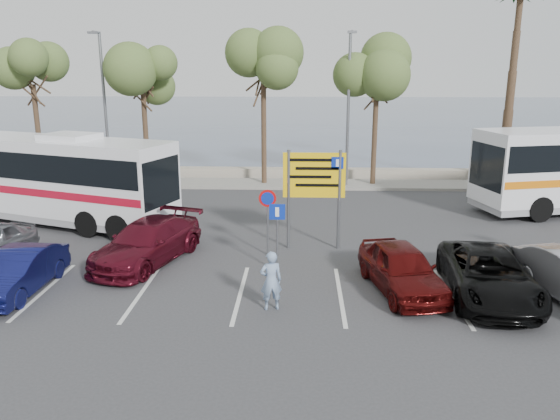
{
  "coord_description": "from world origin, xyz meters",
  "views": [
    {
      "loc": [
        0.52,
        -15.68,
        6.4
      ],
      "look_at": [
        -0.2,
        3.0,
        1.47
      ],
      "focal_mm": 35.0,
      "sensor_mm": 36.0,
      "label": 1
    }
  ],
  "objects_px": {
    "car_blue": "(19,272)",
    "car_red": "(402,268)",
    "street_lamp_left": "(104,101)",
    "street_lamp_right": "(349,102)",
    "coach_bus_left": "(40,180)",
    "suv_black": "(489,274)",
    "car_maroon": "(147,242)",
    "direction_sign": "(314,183)",
    "pedestrian_near": "(271,281)"
  },
  "relations": [
    {
      "from": "coach_bus_left",
      "to": "car_blue",
      "type": "xyz_separation_m",
      "value": [
        2.83,
        -7.63,
        -1.13
      ]
    },
    {
      "from": "street_lamp_right",
      "to": "suv_black",
      "type": "relative_size",
      "value": 1.64
    },
    {
      "from": "coach_bus_left",
      "to": "car_blue",
      "type": "bearing_deg",
      "value": -69.63
    },
    {
      "from": "street_lamp_left",
      "to": "coach_bus_left",
      "type": "distance_m",
      "value": 7.59
    },
    {
      "from": "direction_sign",
      "to": "pedestrian_near",
      "type": "xyz_separation_m",
      "value": [
        -1.25,
        -5.2,
        -1.6
      ]
    },
    {
      "from": "direction_sign",
      "to": "suv_black",
      "type": "height_order",
      "value": "direction_sign"
    },
    {
      "from": "car_red",
      "to": "car_blue",
      "type": "bearing_deg",
      "value": 170.88
    },
    {
      "from": "suv_black",
      "to": "pedestrian_near",
      "type": "xyz_separation_m",
      "value": [
        -6.15,
        -1.05,
        0.15
      ]
    },
    {
      "from": "street_lamp_left",
      "to": "direction_sign",
      "type": "relative_size",
      "value": 2.23
    },
    {
      "from": "car_maroon",
      "to": "pedestrian_near",
      "type": "xyz_separation_m",
      "value": [
        4.34,
        -3.5,
        0.12
      ]
    },
    {
      "from": "coach_bus_left",
      "to": "pedestrian_near",
      "type": "height_order",
      "value": "coach_bus_left"
    },
    {
      "from": "car_blue",
      "to": "car_maroon",
      "type": "height_order",
      "value": "car_maroon"
    },
    {
      "from": "coach_bus_left",
      "to": "pedestrian_near",
      "type": "bearing_deg",
      "value": -39.74
    },
    {
      "from": "street_lamp_right",
      "to": "suv_black",
      "type": "height_order",
      "value": "street_lamp_right"
    },
    {
      "from": "car_blue",
      "to": "suv_black",
      "type": "height_order",
      "value": "suv_black"
    },
    {
      "from": "car_blue",
      "to": "car_red",
      "type": "relative_size",
      "value": 0.93
    },
    {
      "from": "car_red",
      "to": "street_lamp_right",
      "type": "bearing_deg",
      "value": 80.21
    },
    {
      "from": "car_blue",
      "to": "direction_sign",
      "type": "bearing_deg",
      "value": 28.76
    },
    {
      "from": "coach_bus_left",
      "to": "direction_sign",
      "type": "bearing_deg",
      "value": -16.05
    },
    {
      "from": "car_blue",
      "to": "suv_black",
      "type": "relative_size",
      "value": 0.78
    },
    {
      "from": "car_blue",
      "to": "pedestrian_near",
      "type": "height_order",
      "value": "pedestrian_near"
    },
    {
      "from": "coach_bus_left",
      "to": "suv_black",
      "type": "relative_size",
      "value": 2.52
    },
    {
      "from": "street_lamp_left",
      "to": "street_lamp_right",
      "type": "height_order",
      "value": "same"
    },
    {
      "from": "street_lamp_right",
      "to": "car_maroon",
      "type": "relative_size",
      "value": 1.65
    },
    {
      "from": "car_red",
      "to": "suv_black",
      "type": "bearing_deg",
      "value": -19.86
    },
    {
      "from": "car_maroon",
      "to": "pedestrian_near",
      "type": "distance_m",
      "value": 5.58
    },
    {
      "from": "coach_bus_left",
      "to": "pedestrian_near",
      "type": "distance_m",
      "value": 13.33
    },
    {
      "from": "coach_bus_left",
      "to": "suv_black",
      "type": "bearing_deg",
      "value": -24.46
    },
    {
      "from": "coach_bus_left",
      "to": "car_maroon",
      "type": "xyz_separation_m",
      "value": [
        5.88,
        -5.0,
        -1.06
      ]
    },
    {
      "from": "car_blue",
      "to": "suv_black",
      "type": "xyz_separation_m",
      "value": [
        13.54,
        0.19,
        0.05
      ]
    },
    {
      "from": "car_blue",
      "to": "car_red",
      "type": "height_order",
      "value": "car_red"
    },
    {
      "from": "street_lamp_right",
      "to": "direction_sign",
      "type": "xyz_separation_m",
      "value": [
        -2.0,
        -10.32,
        -2.17
      ]
    },
    {
      "from": "direction_sign",
      "to": "coach_bus_left",
      "type": "height_order",
      "value": "coach_bus_left"
    },
    {
      "from": "coach_bus_left",
      "to": "street_lamp_left",
      "type": "bearing_deg",
      "value": 86.15
    },
    {
      "from": "direction_sign",
      "to": "coach_bus_left",
      "type": "distance_m",
      "value": 11.96
    },
    {
      "from": "suv_black",
      "to": "pedestrian_near",
      "type": "distance_m",
      "value": 6.24
    },
    {
      "from": "street_lamp_right",
      "to": "car_blue",
      "type": "bearing_deg",
      "value": -125.98
    },
    {
      "from": "car_maroon",
      "to": "pedestrian_near",
      "type": "relative_size",
      "value": 2.94
    },
    {
      "from": "direction_sign",
      "to": "pedestrian_near",
      "type": "bearing_deg",
      "value": -103.54
    },
    {
      "from": "street_lamp_left",
      "to": "car_maroon",
      "type": "height_order",
      "value": "street_lamp_left"
    },
    {
      "from": "direction_sign",
      "to": "car_maroon",
      "type": "height_order",
      "value": "direction_sign"
    },
    {
      "from": "direction_sign",
      "to": "car_maroon",
      "type": "relative_size",
      "value": 0.74
    },
    {
      "from": "street_lamp_right",
      "to": "pedestrian_near",
      "type": "relative_size",
      "value": 4.84
    },
    {
      "from": "street_lamp_left",
      "to": "car_blue",
      "type": "distance_m",
      "value": 15.36
    },
    {
      "from": "car_blue",
      "to": "coach_bus_left",
      "type": "bearing_deg",
      "value": 112.52
    },
    {
      "from": "street_lamp_left",
      "to": "car_red",
      "type": "xyz_separation_m",
      "value": [
        13.5,
        -14.13,
        -3.9
      ]
    },
    {
      "from": "street_lamp_right",
      "to": "car_red",
      "type": "height_order",
      "value": "street_lamp_right"
    },
    {
      "from": "car_maroon",
      "to": "suv_black",
      "type": "bearing_deg",
      "value": 5.42
    },
    {
      "from": "street_lamp_left",
      "to": "car_red",
      "type": "distance_m",
      "value": 19.93
    },
    {
      "from": "street_lamp_left",
      "to": "street_lamp_right",
      "type": "distance_m",
      "value": 13.0
    }
  ]
}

